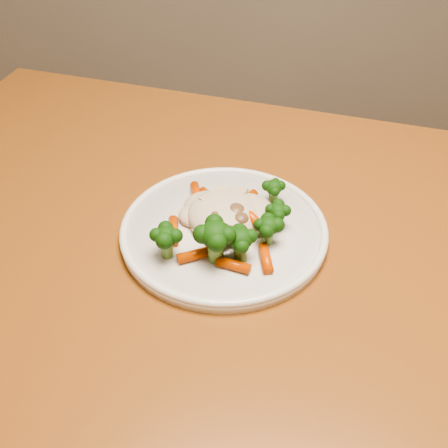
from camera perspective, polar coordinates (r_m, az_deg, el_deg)
name	(u,v)px	position (r m, az deg, el deg)	size (l,w,h in m)	color
dining_table	(288,346)	(0.70, 6.55, -12.25)	(1.37, 1.06, 0.75)	brown
plate	(224,232)	(0.68, 0.00, -0.86)	(0.25, 0.25, 0.01)	white
meal	(227,221)	(0.66, 0.34, 0.29)	(0.16, 0.16, 0.05)	beige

